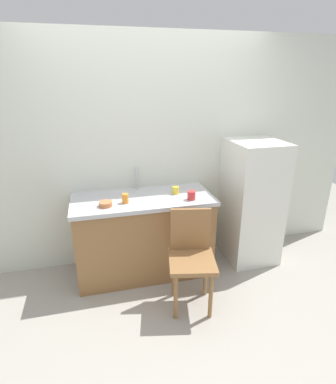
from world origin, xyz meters
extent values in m
plane|color=#9E998E|center=(0.00, 0.00, 0.00)|extent=(8.00, 8.00, 0.00)
cube|color=silver|center=(0.00, 1.00, 1.20)|extent=(4.80, 0.10, 2.40)
cube|color=olive|center=(-0.12, 0.65, 0.40)|extent=(1.36, 0.60, 0.81)
cube|color=#B7B7BC|center=(-0.12, 0.65, 0.83)|extent=(1.40, 0.64, 0.04)
cylinder|color=#B7B7BC|center=(-0.14, 0.90, 0.97)|extent=(0.02, 0.02, 0.24)
cube|color=silver|center=(1.10, 0.65, 0.68)|extent=(0.53, 0.59, 1.35)
cylinder|color=olive|center=(0.01, -0.13, 0.23)|extent=(0.04, 0.04, 0.45)
cylinder|color=olive|center=(0.31, -0.19, 0.23)|extent=(0.04, 0.04, 0.45)
cylinder|color=olive|center=(0.07, 0.17, 0.23)|extent=(0.04, 0.04, 0.45)
cylinder|color=olive|center=(0.37, 0.10, 0.23)|extent=(0.04, 0.04, 0.45)
cube|color=olive|center=(0.19, -0.01, 0.47)|extent=(0.47, 0.47, 0.04)
cube|color=olive|center=(0.23, 0.17, 0.69)|extent=(0.36, 0.10, 0.40)
cylinder|color=#C67042|center=(-0.49, 0.51, 0.87)|extent=(0.12, 0.12, 0.04)
cylinder|color=yellow|center=(0.22, 0.66, 0.89)|extent=(0.07, 0.07, 0.08)
cylinder|color=orange|center=(-0.31, 0.54, 0.90)|extent=(0.06, 0.06, 0.09)
cylinder|color=red|center=(0.33, 0.47, 0.89)|extent=(0.08, 0.08, 0.09)
camera|label=1|loc=(-0.57, -2.17, 1.98)|focal=28.75mm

